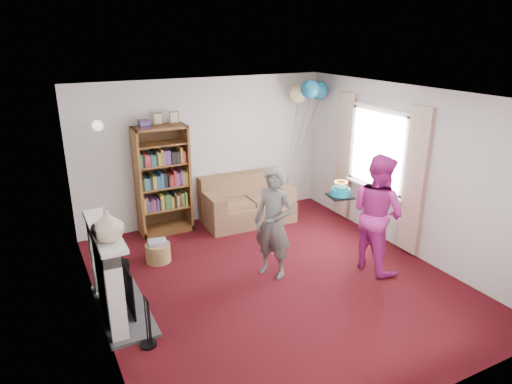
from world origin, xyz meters
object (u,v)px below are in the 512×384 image
bookcase (162,181)px  person_magenta (377,213)px  sofa (246,204)px  person_striped (274,223)px  birthday_cake (341,192)px

bookcase → person_magenta: (2.27, -2.63, -0.05)m
sofa → person_striped: (-0.52, -1.91, 0.46)m
person_magenta → birthday_cake: person_magenta is taller
bookcase → person_striped: size_ratio=1.31×
bookcase → sofa: bearing=-9.4°
person_striped → person_magenta: (1.38, -0.48, 0.07)m
person_striped → birthday_cake: size_ratio=4.84×
sofa → person_magenta: size_ratio=0.93×
sofa → person_magenta: bearing=-68.3°
person_magenta → birthday_cake: bearing=55.8°
bookcase → birthday_cake: bearing=-52.6°
sofa → person_magenta: (0.85, -2.39, 0.52)m
birthday_cake → person_magenta: bearing=-28.9°
bookcase → sofa: size_ratio=1.29×
person_striped → birthday_cake: (0.92, -0.23, 0.37)m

